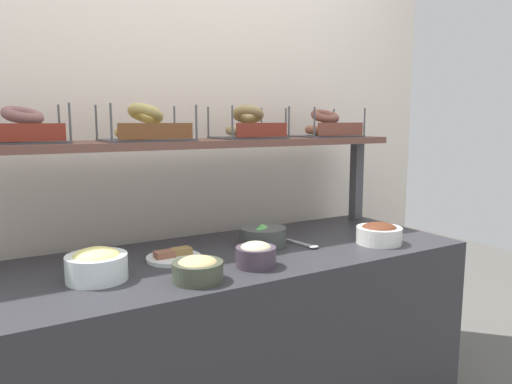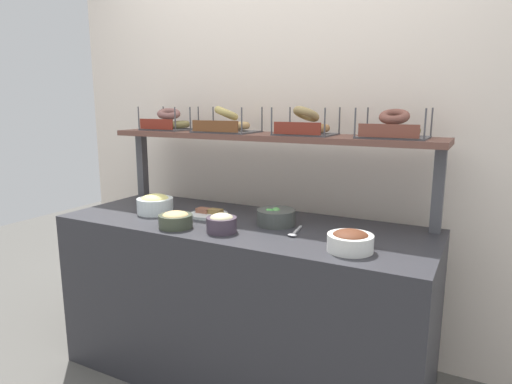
{
  "view_description": "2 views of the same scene",
  "coord_description": "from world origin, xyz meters",
  "px_view_note": "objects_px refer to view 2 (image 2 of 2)",
  "views": [
    {
      "loc": [
        -0.83,
        -1.59,
        1.36
      ],
      "look_at": [
        0.13,
        0.03,
        1.08
      ],
      "focal_mm": 33.62,
      "sensor_mm": 36.0,
      "label": 1
    },
    {
      "loc": [
        1.07,
        -1.88,
        1.44
      ],
      "look_at": [
        0.04,
        0.07,
        1.0
      ],
      "focal_mm": 31.08,
      "sensor_mm": 36.0,
      "label": 2
    }
  ],
  "objects_px": {
    "bowl_tuna_salad": "(221,223)",
    "bagel_basket_cinnamon_raisin": "(393,129)",
    "bowl_hummus": "(176,219)",
    "serving_plate_white": "(209,214)",
    "bagel_basket_sesame": "(226,124)",
    "bowl_chocolate_spread": "(350,241)",
    "bowl_egg_salad": "(155,204)",
    "bagel_basket_everything": "(305,126)",
    "bowl_veggie_mix": "(276,217)",
    "bagel_basket_poppy": "(169,122)",
    "serving_spoon_near_plate": "(295,233)"
  },
  "relations": [
    {
      "from": "bowl_chocolate_spread",
      "to": "bagel_basket_sesame",
      "type": "bearing_deg",
      "value": 153.33
    },
    {
      "from": "bowl_hummus",
      "to": "bagel_basket_everything",
      "type": "xyz_separation_m",
      "value": [
        0.47,
        0.49,
        0.44
      ]
    },
    {
      "from": "serving_spoon_near_plate",
      "to": "bagel_basket_poppy",
      "type": "height_order",
      "value": "bagel_basket_poppy"
    },
    {
      "from": "bowl_veggie_mix",
      "to": "bowl_hummus",
      "type": "distance_m",
      "value": 0.49
    },
    {
      "from": "serving_plate_white",
      "to": "bagel_basket_everything",
      "type": "distance_m",
      "value": 0.69
    },
    {
      "from": "bowl_hummus",
      "to": "bagel_basket_sesame",
      "type": "relative_size",
      "value": 0.49
    },
    {
      "from": "bowl_chocolate_spread",
      "to": "bowl_hummus",
      "type": "xyz_separation_m",
      "value": [
        -0.85,
        -0.05,
        -0.0
      ]
    },
    {
      "from": "bagel_basket_everything",
      "to": "bagel_basket_cinnamon_raisin",
      "type": "distance_m",
      "value": 0.44
    },
    {
      "from": "serving_plate_white",
      "to": "bagel_basket_sesame",
      "type": "distance_m",
      "value": 0.51
    },
    {
      "from": "bowl_hummus",
      "to": "bowl_tuna_salad",
      "type": "bearing_deg",
      "value": 9.1
    },
    {
      "from": "bowl_veggie_mix",
      "to": "serving_plate_white",
      "type": "bearing_deg",
      "value": -178.98
    },
    {
      "from": "bowl_veggie_mix",
      "to": "serving_spoon_near_plate",
      "type": "distance_m",
      "value": 0.18
    },
    {
      "from": "bowl_chocolate_spread",
      "to": "bagel_basket_sesame",
      "type": "distance_m",
      "value": 1.04
    },
    {
      "from": "bowl_veggie_mix",
      "to": "bagel_basket_everything",
      "type": "bearing_deg",
      "value": 75.11
    },
    {
      "from": "bowl_tuna_salad",
      "to": "serving_plate_white",
      "type": "xyz_separation_m",
      "value": [
        -0.22,
        0.22,
        -0.03
      ]
    },
    {
      "from": "serving_plate_white",
      "to": "bagel_basket_cinnamon_raisin",
      "type": "distance_m",
      "value": 1.03
    },
    {
      "from": "serving_plate_white",
      "to": "bowl_veggie_mix",
      "type": "bearing_deg",
      "value": 1.02
    },
    {
      "from": "bowl_veggie_mix",
      "to": "bagel_basket_sesame",
      "type": "height_order",
      "value": "bagel_basket_sesame"
    },
    {
      "from": "bowl_tuna_salad",
      "to": "bagel_basket_sesame",
      "type": "height_order",
      "value": "bagel_basket_sesame"
    },
    {
      "from": "bowl_veggie_mix",
      "to": "bagel_basket_cinnamon_raisin",
      "type": "distance_m",
      "value": 0.7
    },
    {
      "from": "bowl_veggie_mix",
      "to": "serving_plate_white",
      "type": "relative_size",
      "value": 0.95
    },
    {
      "from": "bowl_tuna_salad",
      "to": "bowl_hummus",
      "type": "height_order",
      "value": "bowl_tuna_salad"
    },
    {
      "from": "bowl_tuna_salad",
      "to": "bowl_egg_salad",
      "type": "xyz_separation_m",
      "value": [
        -0.51,
        0.14,
        0.01
      ]
    },
    {
      "from": "bagel_basket_cinnamon_raisin",
      "to": "bowl_tuna_salad",
      "type": "bearing_deg",
      "value": -145.66
    },
    {
      "from": "bowl_egg_salad",
      "to": "bagel_basket_cinnamon_raisin",
      "type": "bearing_deg",
      "value": 15.16
    },
    {
      "from": "bowl_egg_salad",
      "to": "serving_plate_white",
      "type": "distance_m",
      "value": 0.31
    },
    {
      "from": "bowl_veggie_mix",
      "to": "bagel_basket_poppy",
      "type": "bearing_deg",
      "value": 163.87
    },
    {
      "from": "bowl_tuna_salad",
      "to": "bowl_hummus",
      "type": "xyz_separation_m",
      "value": [
        -0.23,
        -0.04,
        -0.0
      ]
    },
    {
      "from": "bowl_tuna_salad",
      "to": "bagel_basket_everything",
      "type": "height_order",
      "value": "bagel_basket_everything"
    },
    {
      "from": "bowl_tuna_salad",
      "to": "bagel_basket_poppy",
      "type": "height_order",
      "value": "bagel_basket_poppy"
    },
    {
      "from": "bowl_tuna_salad",
      "to": "bagel_basket_cinnamon_raisin",
      "type": "bearing_deg",
      "value": 34.34
    },
    {
      "from": "bowl_hummus",
      "to": "bowl_chocolate_spread",
      "type": "bearing_deg",
      "value": 3.39
    },
    {
      "from": "bowl_chocolate_spread",
      "to": "serving_plate_white",
      "type": "height_order",
      "value": "bowl_chocolate_spread"
    },
    {
      "from": "serving_plate_white",
      "to": "bagel_basket_sesame",
      "type": "height_order",
      "value": "bagel_basket_sesame"
    },
    {
      "from": "bagel_basket_everything",
      "to": "bowl_chocolate_spread",
      "type": "bearing_deg",
      "value": -49.29
    },
    {
      "from": "serving_spoon_near_plate",
      "to": "bagel_basket_everything",
      "type": "distance_m",
      "value": 0.58
    },
    {
      "from": "bowl_egg_salad",
      "to": "bagel_basket_poppy",
      "type": "height_order",
      "value": "bagel_basket_poppy"
    },
    {
      "from": "bowl_veggie_mix",
      "to": "serving_plate_white",
      "type": "distance_m",
      "value": 0.39
    },
    {
      "from": "bowl_egg_salad",
      "to": "bowl_veggie_mix",
      "type": "distance_m",
      "value": 0.69
    },
    {
      "from": "bowl_chocolate_spread",
      "to": "bowl_veggie_mix",
      "type": "distance_m",
      "value": 0.49
    },
    {
      "from": "bagel_basket_sesame",
      "to": "bagel_basket_cinnamon_raisin",
      "type": "height_order",
      "value": "bagel_basket_sesame"
    },
    {
      "from": "serving_plate_white",
      "to": "bagel_basket_sesame",
      "type": "relative_size",
      "value": 0.6
    },
    {
      "from": "serving_plate_white",
      "to": "bowl_hummus",
      "type": "bearing_deg",
      "value": -94.1
    },
    {
      "from": "bowl_egg_salad",
      "to": "bowl_chocolate_spread",
      "type": "bearing_deg",
      "value": -6.36
    },
    {
      "from": "bagel_basket_sesame",
      "to": "bagel_basket_everything",
      "type": "bearing_deg",
      "value": 1.75
    },
    {
      "from": "bagel_basket_sesame",
      "to": "bagel_basket_cinnamon_raisin",
      "type": "bearing_deg",
      "value": 1.21
    },
    {
      "from": "serving_spoon_near_plate",
      "to": "bagel_basket_everything",
      "type": "xyz_separation_m",
      "value": [
        -0.09,
        0.33,
        0.47
      ]
    },
    {
      "from": "bowl_veggie_mix",
      "to": "bagel_basket_sesame",
      "type": "xyz_separation_m",
      "value": [
        -0.41,
        0.21,
        0.44
      ]
    },
    {
      "from": "bowl_tuna_salad",
      "to": "bagel_basket_everything",
      "type": "xyz_separation_m",
      "value": [
        0.23,
        0.45,
        0.43
      ]
    },
    {
      "from": "bowl_veggie_mix",
      "to": "bagel_basket_poppy",
      "type": "relative_size",
      "value": 0.67
    }
  ]
}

